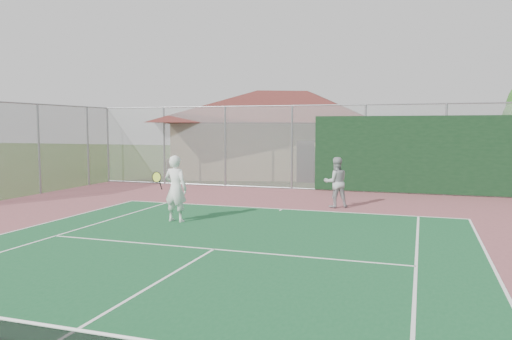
% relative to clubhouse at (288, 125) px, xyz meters
% --- Properties ---
extents(back_fence, '(20.08, 0.11, 3.53)m').
position_rel_clubhouse_xyz_m(back_fence, '(5.00, -6.44, -1.05)').
color(back_fence, gray).
rests_on(back_fence, ground).
extents(side_fence_left, '(0.08, 9.00, 3.50)m').
position_rel_clubhouse_xyz_m(side_fence_left, '(-7.11, -10.92, -0.96)').
color(side_fence_left, gray).
rests_on(side_fence_left, ground).
extents(clubhouse, '(13.99, 10.96, 5.34)m').
position_rel_clubhouse_xyz_m(clubhouse, '(0.00, 0.00, 0.00)').
color(clubhouse, tan).
rests_on(clubhouse, ground).
extents(bleachers, '(2.78, 1.81, 1.00)m').
position_rel_clubhouse_xyz_m(bleachers, '(-3.90, -3.38, -2.18)').
color(bleachers, maroon).
rests_on(bleachers, ground).
extents(player_white_front, '(0.92, 0.60, 1.83)m').
position_rel_clubhouse_xyz_m(player_white_front, '(0.65, -14.47, -1.79)').
color(player_white_front, white).
rests_on(player_white_front, ground).
extents(player_grey_back, '(0.98, 0.90, 1.63)m').
position_rel_clubhouse_xyz_m(player_grey_back, '(4.44, -10.63, -1.90)').
color(player_grey_back, '#9EA1A3').
rests_on(player_grey_back, ground).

